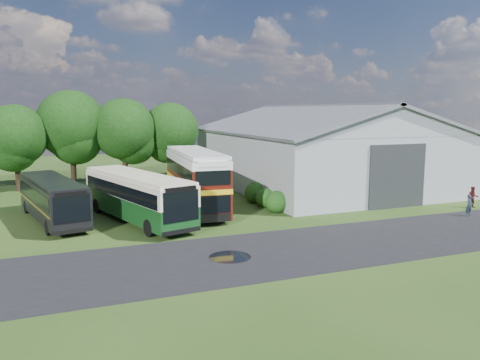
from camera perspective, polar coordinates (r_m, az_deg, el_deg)
name	(u,v)px	position (r m, az deg, el deg)	size (l,w,h in m)	color
ground	(236,240)	(27.83, -0.50, -7.29)	(120.00, 120.00, 0.00)	#1D3B13
asphalt_road	(306,248)	(26.47, 8.02, -8.21)	(60.00, 8.00, 0.02)	black
puddle	(230,257)	(24.64, -1.24, -9.40)	(2.20, 2.20, 0.01)	black
storage_shed	(317,145)	(47.95, 9.38, 4.28)	(18.80, 24.80, 8.15)	gray
tree_left_b	(16,136)	(48.65, -25.68, 4.90)	(5.78, 5.78, 8.16)	black
tree_mid	(71,125)	(49.83, -19.88, 6.37)	(6.80, 6.80, 9.60)	black
tree_right_a	(124,129)	(49.27, -13.97, 6.02)	(6.26, 6.26, 8.83)	black
tree_right_b	(170,131)	(50.98, -8.48, 5.97)	(5.98, 5.98, 8.45)	black
shrub_front	(276,212)	(35.36, 4.46, -3.91)	(1.70, 1.70, 1.70)	#194714
shrub_mid	(265,207)	(37.12, 3.10, -3.31)	(1.60, 1.60, 1.60)	#194714
shrub_back	(255,202)	(38.91, 1.87, -2.75)	(1.80, 1.80, 1.80)	#194714
bus_green_single	(137,196)	(32.89, -12.47, -1.91)	(5.95, 12.23, 3.29)	black
bus_maroon_double	(196,181)	(35.48, -5.42, -0.11)	(3.48, 10.87, 4.60)	black
bus_dark_single	(52,199)	(34.58, -21.91, -2.14)	(4.62, 10.95, 2.94)	black
visitor_a	(469,206)	(37.53, 26.17, -2.83)	(0.57, 0.37, 1.56)	#182634
visitor_b	(473,197)	(40.91, 26.53, -1.91)	(0.81, 0.63, 1.66)	#411416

